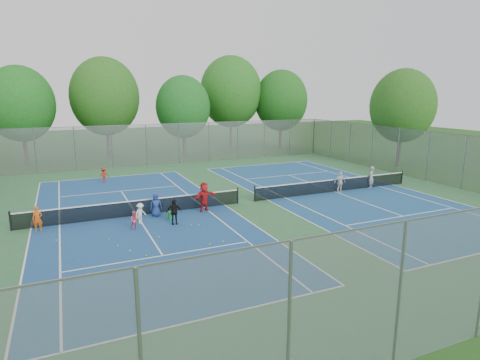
% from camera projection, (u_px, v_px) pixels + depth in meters
% --- Properties ---
extents(ground, '(120.00, 120.00, 0.00)m').
position_uv_depth(ground, '(246.00, 203.00, 26.02)').
color(ground, '#1F4917').
rests_on(ground, ground).
extents(court_pad, '(32.00, 32.00, 0.01)m').
position_uv_depth(court_pad, '(246.00, 202.00, 26.02)').
color(court_pad, '#30663B').
rests_on(court_pad, ground).
extents(court_left, '(10.97, 23.77, 0.01)m').
position_uv_depth(court_left, '(137.00, 216.00, 23.23)').
color(court_left, navy).
rests_on(court_left, court_pad).
extents(court_right, '(10.97, 23.77, 0.01)m').
position_uv_depth(court_right, '(334.00, 192.00, 28.80)').
color(court_right, navy).
rests_on(court_right, court_pad).
extents(net_left, '(12.87, 0.10, 0.91)m').
position_uv_depth(net_left, '(137.00, 208.00, 23.14)').
color(net_left, black).
rests_on(net_left, ground).
extents(net_right, '(12.87, 0.10, 0.91)m').
position_uv_depth(net_right, '(335.00, 186.00, 28.70)').
color(net_right, black).
rests_on(net_right, ground).
extents(fence_north, '(32.00, 0.10, 4.00)m').
position_uv_depth(fence_north, '(179.00, 144.00, 39.86)').
color(fence_north, gray).
rests_on(fence_north, ground).
extents(fence_east, '(0.10, 32.00, 4.00)m').
position_uv_depth(fence_east, '(428.00, 156.00, 31.95)').
color(fence_east, gray).
rests_on(fence_east, ground).
extents(tree_nw, '(6.40, 6.40, 9.58)m').
position_uv_depth(tree_nw, '(20.00, 104.00, 38.82)').
color(tree_nw, '#443326').
rests_on(tree_nw, ground).
extents(tree_nl, '(7.20, 7.20, 10.69)m').
position_uv_depth(tree_nl, '(105.00, 97.00, 42.75)').
color(tree_nl, '#443326').
rests_on(tree_nl, ground).
extents(tree_nc, '(6.00, 6.00, 8.85)m').
position_uv_depth(tree_nc, '(183.00, 107.00, 44.39)').
color(tree_nc, '#443326').
rests_on(tree_nc, ground).
extents(tree_nr, '(7.60, 7.60, 11.42)m').
position_uv_depth(tree_nr, '(231.00, 92.00, 49.49)').
color(tree_nr, '#443326').
rests_on(tree_nr, ground).
extents(tree_ne, '(6.60, 6.60, 9.77)m').
position_uv_depth(tree_ne, '(281.00, 101.00, 50.33)').
color(tree_ne, '#443326').
rests_on(tree_ne, ground).
extents(tree_side_e, '(6.00, 6.00, 9.20)m').
position_uv_depth(tree_side_e, '(403.00, 106.00, 37.69)').
color(tree_side_e, '#443326').
rests_on(tree_side_e, ground).
extents(ball_crate, '(0.48, 0.48, 0.32)m').
position_uv_depth(ball_crate, '(159.00, 205.00, 24.87)').
color(ball_crate, '#1A39C6').
rests_on(ball_crate, ground).
extents(ball_hopper, '(0.28, 0.28, 0.49)m').
position_uv_depth(ball_hopper, '(171.00, 216.00, 22.43)').
color(ball_hopper, green).
rests_on(ball_hopper, ground).
extents(student_a, '(0.48, 0.31, 1.31)m').
position_uv_depth(student_a, '(38.00, 219.00, 20.54)').
color(student_a, '#D55314').
rests_on(student_a, ground).
extents(student_b, '(0.49, 0.39, 1.02)m').
position_uv_depth(student_b, '(135.00, 221.00, 20.75)').
color(student_b, '#CF5072').
rests_on(student_b, ground).
extents(student_c, '(0.85, 0.76, 1.14)m').
position_uv_depth(student_c, '(140.00, 213.00, 21.80)').
color(student_c, white).
rests_on(student_c, ground).
extents(student_d, '(0.86, 0.44, 1.40)m').
position_uv_depth(student_d, '(174.00, 212.00, 21.60)').
color(student_d, black).
rests_on(student_d, ground).
extents(student_e, '(0.67, 0.44, 1.37)m').
position_uv_depth(student_e, '(156.00, 205.00, 22.95)').
color(student_e, navy).
rests_on(student_e, ground).
extents(student_f, '(1.74, 1.08, 1.79)m').
position_uv_depth(student_f, '(204.00, 197.00, 23.90)').
color(student_f, red).
rests_on(student_f, ground).
extents(child_far_baseline, '(0.81, 0.51, 1.20)m').
position_uv_depth(child_far_baseline, '(104.00, 175.00, 31.70)').
color(child_far_baseline, maroon).
rests_on(child_far_baseline, ground).
extents(instructor, '(0.72, 0.66, 1.65)m').
position_uv_depth(instructor, '(371.00, 177.00, 29.78)').
color(instructor, '#969799').
rests_on(instructor, ground).
extents(teen_court_b, '(0.91, 0.42, 1.51)m').
position_uv_depth(teen_court_b, '(340.00, 182.00, 28.47)').
color(teen_court_b, silver).
rests_on(teen_court_b, ground).
extents(tennis_ball_0, '(0.07, 0.07, 0.07)m').
position_uv_depth(tennis_ball_0, '(223.00, 242.00, 19.10)').
color(tennis_ball_0, '#C4ED37').
rests_on(tennis_ball_0, ground).
extents(tennis_ball_1, '(0.07, 0.07, 0.07)m').
position_uv_depth(tennis_ball_1, '(141.00, 224.00, 21.71)').
color(tennis_ball_1, '#C9DB33').
rests_on(tennis_ball_1, ground).
extents(tennis_ball_2, '(0.07, 0.07, 0.07)m').
position_uv_depth(tennis_ball_2, '(199.00, 225.00, 21.49)').
color(tennis_ball_2, '#C9D431').
rests_on(tennis_ball_2, ground).
extents(tennis_ball_3, '(0.07, 0.07, 0.07)m').
position_uv_depth(tennis_ball_3, '(146.00, 256.00, 17.47)').
color(tennis_ball_3, '#AFCC2F').
rests_on(tennis_ball_3, ground).
extents(tennis_ball_4, '(0.07, 0.07, 0.07)m').
position_uv_depth(tennis_ball_4, '(109.00, 239.00, 19.41)').
color(tennis_ball_4, '#C9D331').
rests_on(tennis_ball_4, ground).
extents(tennis_ball_5, '(0.07, 0.07, 0.07)m').
position_uv_depth(tennis_ball_5, '(210.00, 244.00, 18.78)').
color(tennis_ball_5, '#D3F438').
rests_on(tennis_ball_5, ground).
extents(tennis_ball_6, '(0.07, 0.07, 0.07)m').
position_uv_depth(tennis_ball_6, '(56.00, 241.00, 19.26)').
color(tennis_ball_6, '#A9C12D').
rests_on(tennis_ball_6, ground).
extents(tennis_ball_7, '(0.07, 0.07, 0.07)m').
position_uv_depth(tennis_ball_7, '(159.00, 237.00, 19.73)').
color(tennis_ball_7, '#C5D631').
rests_on(tennis_ball_7, ground).
extents(tennis_ball_8, '(0.07, 0.07, 0.07)m').
position_uv_depth(tennis_ball_8, '(118.00, 246.00, 18.60)').
color(tennis_ball_8, yellow).
rests_on(tennis_ball_8, ground).
extents(tennis_ball_9, '(0.07, 0.07, 0.07)m').
position_uv_depth(tennis_ball_9, '(191.00, 225.00, 21.51)').
color(tennis_ball_9, '#C1E735').
rests_on(tennis_ball_9, ground).
extents(tennis_ball_10, '(0.07, 0.07, 0.07)m').
position_uv_depth(tennis_ball_10, '(130.00, 251.00, 18.01)').
color(tennis_ball_10, '#E7F338').
rests_on(tennis_ball_10, ground).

